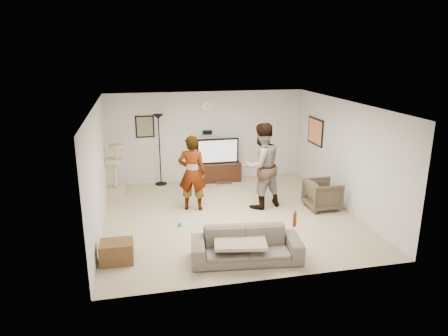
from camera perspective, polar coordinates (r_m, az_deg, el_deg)
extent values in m
cube|color=tan|center=(9.32, 0.69, -6.64)|extent=(5.50, 5.50, 0.02)
cube|color=white|center=(8.65, 0.75, 8.91)|extent=(5.50, 5.50, 0.02)
cube|color=silver|center=(11.52, -2.38, 4.41)|extent=(5.50, 0.04, 2.50)
cube|color=silver|center=(6.39, 6.32, -5.60)|extent=(5.50, 0.04, 2.50)
cube|color=silver|center=(8.73, -17.16, -0.22)|extent=(0.04, 5.50, 2.50)
cube|color=silver|center=(9.88, 16.47, 1.72)|extent=(0.04, 5.50, 2.50)
cylinder|color=white|center=(11.35, -2.40, 8.59)|extent=(0.26, 0.04, 0.26)
cube|color=black|center=(11.44, -2.33, 4.99)|extent=(0.25, 0.10, 0.10)
cube|color=#6F684F|center=(11.27, -10.96, 5.68)|extent=(0.42, 0.03, 0.52)
cube|color=#E27E4A|center=(11.20, 12.61, 4.99)|extent=(0.03, 0.78, 0.62)
cube|color=black|center=(11.58, -0.87, -0.55)|extent=(1.27, 0.45, 0.53)
cube|color=#B6B6B9|center=(11.30, 0.06, -2.20)|extent=(0.40, 0.30, 0.07)
cube|color=black|center=(11.42, -0.88, 2.39)|extent=(1.17, 0.08, 0.70)
cube|color=#42B4D7|center=(11.38, -0.84, 2.34)|extent=(1.08, 0.01, 0.61)
cylinder|color=black|center=(11.24, -8.95, 2.48)|extent=(0.32, 0.32, 1.95)
cube|color=tan|center=(10.73, -14.99, -0.24)|extent=(0.45, 0.45, 1.33)
imported|color=#A2A2B4|center=(9.39, -4.46, -0.70)|extent=(0.73, 0.58, 1.77)
imported|color=#2D39A1|center=(9.52, 5.21, 0.30)|extent=(1.16, 1.02, 2.01)
imported|color=#615751|center=(7.36, 3.12, -10.72)|extent=(2.01, 0.98, 0.56)
cube|color=#BEAA95|center=(7.29, 2.25, -10.12)|extent=(1.01, 0.85, 0.06)
cylinder|color=#5C2D06|center=(7.46, 9.81, -7.13)|extent=(0.06, 0.06, 0.25)
imported|color=#453B2D|center=(9.86, 13.55, -3.61)|extent=(0.76, 0.74, 0.68)
cube|color=#53391E|center=(7.57, -14.71, -11.23)|extent=(0.58, 0.44, 0.38)
sphere|color=#0B988C|center=(8.80, -6.19, -7.79)|extent=(0.09, 0.09, 0.09)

